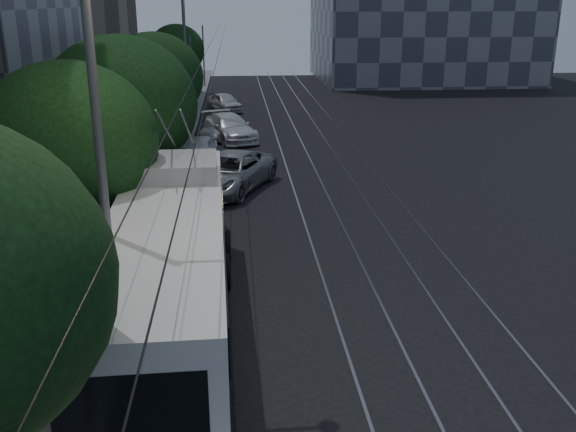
% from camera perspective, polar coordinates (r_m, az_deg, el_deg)
% --- Properties ---
extents(ground, '(120.00, 120.00, 0.00)m').
position_cam_1_polar(ground, '(18.08, 3.29, -8.86)').
color(ground, black).
rests_on(ground, ground).
extents(sidewalk, '(5.00, 90.00, 0.15)m').
position_cam_1_polar(sidewalk, '(37.17, -12.65, 5.35)').
color(sidewalk, slate).
rests_on(sidewalk, ground).
extents(tram_rails, '(4.52, 90.00, 0.02)m').
position_cam_1_polar(tram_rails, '(37.14, 2.89, 5.66)').
color(tram_rails, gray).
rests_on(tram_rails, ground).
extents(overhead_wires, '(2.23, 90.00, 6.00)m').
position_cam_1_polar(overhead_wires, '(36.29, -9.01, 10.71)').
color(overhead_wires, black).
rests_on(overhead_wires, ground).
extents(trolleybus, '(3.14, 13.42, 5.63)m').
position_cam_1_polar(trolleybus, '(16.73, -10.41, -4.55)').
color(trolleybus, silver).
rests_on(trolleybus, ground).
extents(pickup_silver, '(5.09, 6.72, 1.70)m').
position_cam_1_polar(pickup_silver, '(29.58, -5.29, 3.90)').
color(pickup_silver, '#95989C').
rests_on(pickup_silver, ground).
extents(car_white_a, '(2.07, 4.19, 1.37)m').
position_cam_1_polar(car_white_a, '(35.00, -7.87, 5.84)').
color(car_white_a, white).
rests_on(car_white_a, ground).
extents(car_white_b, '(3.97, 5.87, 1.58)m').
position_cam_1_polar(car_white_b, '(40.53, -5.21, 7.83)').
color(car_white_b, silver).
rests_on(car_white_b, ground).
extents(car_white_c, '(2.14, 3.91, 1.22)m').
position_cam_1_polar(car_white_c, '(41.12, -6.33, 7.70)').
color(car_white_c, '#B4B3B8').
rests_on(car_white_c, ground).
extents(car_white_d, '(3.14, 4.50, 1.42)m').
position_cam_1_polar(car_white_d, '(51.44, -5.63, 10.03)').
color(car_white_d, silver).
rests_on(car_white_d, ground).
extents(tree_1, '(4.98, 4.98, 6.83)m').
position_cam_1_polar(tree_1, '(19.08, -18.88, 6.27)').
color(tree_1, '#2F231A').
rests_on(tree_1, ground).
extents(tree_2, '(5.60, 5.60, 7.23)m').
position_cam_1_polar(tree_2, '(24.50, -14.66, 9.50)').
color(tree_2, '#2F231A').
rests_on(tree_2, ground).
extents(tree_3, '(5.34, 5.34, 6.78)m').
position_cam_1_polar(tree_3, '(36.12, -11.83, 11.95)').
color(tree_3, '#2F231A').
rests_on(tree_3, ground).
extents(tree_4, '(4.46, 4.46, 6.06)m').
position_cam_1_polar(tree_4, '(40.38, -11.02, 12.20)').
color(tree_4, '#2F231A').
rests_on(tree_4, ground).
extents(tree_5, '(4.54, 4.54, 6.52)m').
position_cam_1_polar(tree_5, '(55.28, -9.87, 14.36)').
color(tree_5, '#2F231A').
rests_on(tree_5, ground).
extents(streetlamp_near, '(2.63, 0.44, 11.00)m').
position_cam_1_polar(streetlamp_near, '(13.78, -15.11, 10.63)').
color(streetlamp_near, slate).
rests_on(streetlamp_near, ground).
extents(streetlamp_far, '(2.42, 0.44, 10.01)m').
position_cam_1_polar(streetlamp_far, '(41.32, -8.58, 15.24)').
color(streetlamp_far, slate).
rests_on(streetlamp_far, ground).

